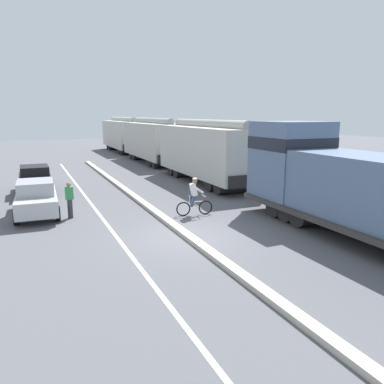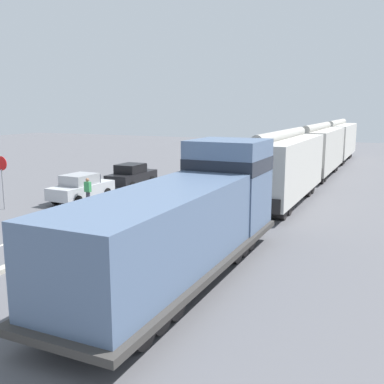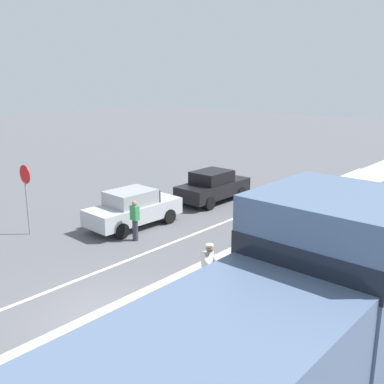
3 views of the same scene
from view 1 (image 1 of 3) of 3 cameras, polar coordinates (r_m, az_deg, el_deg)
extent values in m
plane|color=#56565B|center=(14.17, -0.93, -6.80)|extent=(120.00, 120.00, 0.00)
cube|color=#B2AD9E|center=(19.61, -7.82, -1.40)|extent=(0.36, 36.00, 0.16)
cube|color=silver|center=(19.13, -14.73, -2.26)|extent=(0.14, 36.00, 0.01)
cube|color=slate|center=(14.21, 27.27, -0.14)|extent=(2.70, 9.86, 2.40)
cube|color=slate|center=(17.63, 14.78, 4.67)|extent=(2.80, 2.80, 3.50)
cube|color=black|center=(17.56, 14.91, 7.22)|extent=(2.83, 2.83, 0.56)
cube|color=#383533|center=(14.85, 25.05, -4.24)|extent=(3.10, 11.60, 0.20)
cylinder|color=#4C4947|center=(14.89, 25.00, -4.80)|extent=(1.10, 3.00, 1.10)
cylinder|color=black|center=(17.66, 15.28, -1.79)|extent=(2.40, 1.00, 1.00)
cylinder|color=black|center=(17.07, 16.96, -2.35)|extent=(2.40, 1.00, 1.00)
cylinder|color=black|center=(16.49, 18.77, -2.95)|extent=(2.40, 1.00, 1.00)
cube|color=#BBB9B1|center=(24.92, 2.29, 6.32)|extent=(2.90, 10.40, 3.10)
cylinder|color=#9F9D96|center=(24.82, 2.33, 10.30)|extent=(0.60, 9.88, 0.60)
cube|color=black|center=(29.82, -2.20, 4.90)|extent=(2.61, 0.10, 0.70)
cube|color=black|center=(20.54, 8.75, 1.65)|extent=(2.61, 0.10, 0.70)
cylinder|color=black|center=(28.53, -1.09, 3.58)|extent=(2.46, 0.90, 0.90)
cylinder|color=black|center=(27.53, -0.20, 3.29)|extent=(2.46, 0.90, 0.90)
cylinder|color=black|center=(22.81, 5.23, 1.46)|extent=(2.46, 0.90, 0.90)
cylinder|color=black|center=(21.87, 6.63, 0.99)|extent=(2.46, 0.90, 0.90)
cube|color=#B5B3AB|center=(35.66, -6.04, 7.91)|extent=(2.90, 10.40, 3.10)
cylinder|color=#9A9891|center=(35.59, -6.10, 10.69)|extent=(0.60, 9.88, 0.60)
cube|color=black|center=(40.77, -8.31, 6.64)|extent=(2.61, 0.10, 0.70)
cube|color=black|center=(30.84, -2.96, 5.12)|extent=(2.61, 0.10, 0.70)
cylinder|color=black|center=(39.40, -7.70, 5.75)|extent=(2.46, 0.90, 0.90)
cylinder|color=black|center=(38.35, -7.23, 5.60)|extent=(2.46, 0.90, 0.90)
cylinder|color=black|center=(33.30, -4.55, 4.73)|extent=(2.46, 0.90, 0.90)
cylinder|color=black|center=(32.27, -3.90, 4.51)|extent=(2.46, 0.90, 0.90)
cube|color=beige|center=(46.82, -10.49, 8.69)|extent=(2.90, 10.40, 3.10)
cylinder|color=#A19F98|center=(46.76, -10.57, 10.80)|extent=(0.60, 9.88, 0.60)
cube|color=black|center=(52.00, -11.82, 7.60)|extent=(2.61, 0.10, 0.70)
cube|color=black|center=(41.82, -8.72, 6.75)|extent=(2.61, 0.10, 0.70)
cylinder|color=black|center=(50.60, -11.44, 6.94)|extent=(2.46, 0.90, 0.90)
cylinder|color=black|center=(49.53, -11.16, 6.85)|extent=(2.46, 0.90, 0.90)
cylinder|color=black|center=(44.35, -9.59, 6.35)|extent=(2.46, 0.90, 0.90)
cylinder|color=black|center=(43.29, -9.22, 6.24)|extent=(2.46, 0.90, 0.90)
cube|color=#B7BABF|center=(18.30, -22.59, -1.26)|extent=(1.85, 4.26, 0.70)
cube|color=#9C9EA2|center=(18.03, -22.76, 0.65)|extent=(1.57, 1.95, 0.60)
cube|color=#1E232D|center=(19.02, -22.72, 1.04)|extent=(1.43, 0.17, 0.51)
cylinder|color=black|center=(19.68, -24.84, -1.64)|extent=(0.24, 0.65, 0.64)
cylinder|color=black|center=(19.65, -20.15, -1.28)|extent=(0.24, 0.65, 0.64)
cylinder|color=black|center=(17.15, -25.21, -3.53)|extent=(0.24, 0.65, 0.64)
cylinder|color=black|center=(17.12, -19.82, -3.12)|extent=(0.24, 0.65, 0.64)
cube|color=black|center=(23.50, -22.75, 1.44)|extent=(1.73, 4.21, 0.70)
cube|color=black|center=(23.26, -22.87, 2.96)|extent=(1.51, 1.91, 0.60)
cube|color=#1E232D|center=(24.25, -22.93, 3.16)|extent=(1.43, 0.13, 0.51)
cylinder|color=black|center=(24.84, -24.65, 0.97)|extent=(0.22, 0.64, 0.64)
cylinder|color=black|center=(24.87, -20.94, 1.29)|extent=(0.22, 0.64, 0.64)
cylinder|color=black|center=(22.28, -24.64, -0.16)|extent=(0.22, 0.64, 0.64)
cylinder|color=black|center=(22.32, -20.50, 0.19)|extent=(0.22, 0.64, 0.64)
torus|color=black|center=(17.13, 2.07, -2.37)|extent=(0.66, 0.15, 0.66)
torus|color=black|center=(16.84, -1.33, -2.61)|extent=(0.66, 0.15, 0.66)
cylinder|color=silver|center=(16.91, 0.38, -1.50)|extent=(0.79, 0.16, 0.05)
cylinder|color=silver|center=(16.98, 0.71, -2.07)|extent=(0.48, 0.11, 0.36)
cylinder|color=silver|center=(16.81, -0.33, -1.05)|extent=(0.04, 0.04, 0.30)
cylinder|color=silver|center=(16.98, 1.82, -0.59)|extent=(0.10, 0.48, 0.04)
cylinder|color=#38476B|center=(16.95, -0.10, -1.29)|extent=(0.32, 0.18, 0.52)
cylinder|color=#38476B|center=(16.77, 0.09, -1.44)|extent=(0.28, 0.17, 0.52)
cube|color=white|center=(16.77, 0.22, 0.38)|extent=(0.37, 0.38, 0.57)
sphere|color=#9E7051|center=(16.72, 0.45, 1.70)|extent=(0.22, 0.22, 0.22)
cylinder|color=white|center=(16.70, 0.45, 2.04)|extent=(0.22, 0.22, 0.05)
cylinder|color=white|center=(16.98, 0.72, 0.52)|extent=(0.47, 0.15, 0.36)
cylinder|color=white|center=(16.68, 1.04, 0.31)|extent=(0.47, 0.15, 0.36)
cylinder|color=#33333D|center=(17.36, -18.07, -2.44)|extent=(0.22, 0.22, 0.85)
cube|color=#338C4C|center=(17.20, -18.22, -0.16)|extent=(0.34, 0.22, 0.56)
sphere|color=#9E7051|center=(17.13, -18.30, 1.11)|extent=(0.20, 0.20, 0.20)
camera|label=2|loc=(17.31, 76.35, 5.96)|focal=42.00mm
camera|label=3|loc=(15.49, 45.42, 15.17)|focal=42.00mm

